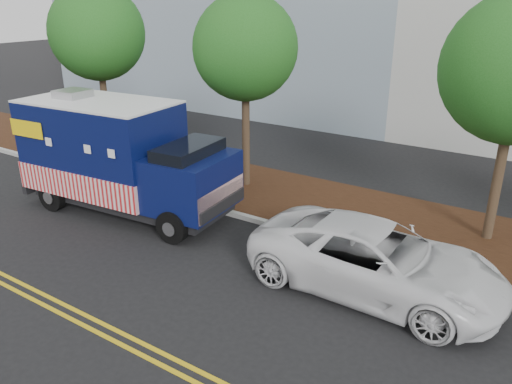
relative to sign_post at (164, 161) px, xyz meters
The scene contains 10 objects.
ground 2.73m from the sign_post, 39.13° to the right, with size 120.00×120.00×0.00m, color black.
curb 2.22m from the sign_post, ahead, with size 120.00×0.18×0.15m, color #9E9E99.
mulch_strip 2.95m from the sign_post, 45.67° to the left, with size 120.00×4.00×0.15m, color black.
centerline_near 6.41m from the sign_post, 72.39° to the right, with size 120.00×0.10×0.01m, color gold.
centerline_far 6.64m from the sign_post, 73.05° to the right, with size 120.00×0.10×0.01m, color gold.
tree_a 6.25m from the sign_post, 159.27° to the left, with size 3.57×3.57×6.76m.
tree_b 4.50m from the sign_post, 47.67° to the left, with size 3.35×3.35×6.42m.
sign_post is the anchor object (origin of this frame).
food_truck 1.66m from the sign_post, 103.05° to the right, with size 7.04×3.12×3.61m.
white_car 8.17m from the sign_post, 12.16° to the right, with size 2.63×5.69×1.58m, color white.
Camera 1 is at (9.20, -9.87, 6.32)m, focal length 35.00 mm.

